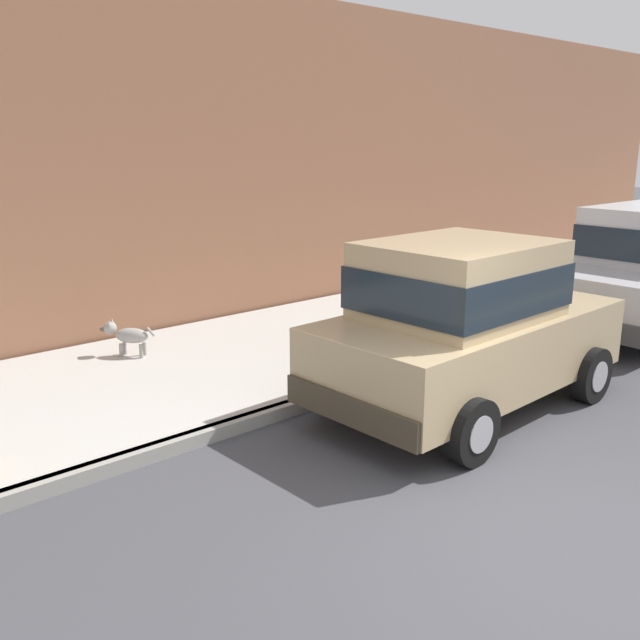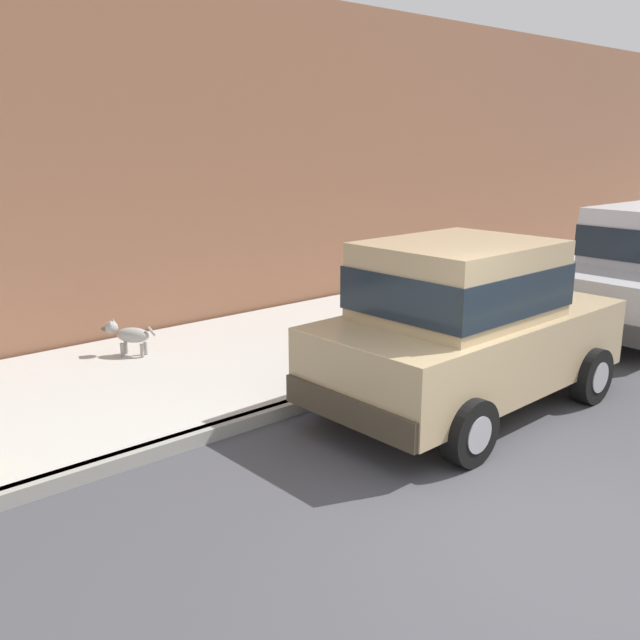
{
  "view_description": "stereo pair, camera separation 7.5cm",
  "coord_description": "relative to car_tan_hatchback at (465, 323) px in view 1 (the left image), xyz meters",
  "views": [
    {
      "loc": [
        2.24,
        -4.27,
        2.89
      ],
      "look_at": [
        -3.59,
        0.86,
        0.85
      ],
      "focal_mm": 38.53,
      "sensor_mm": 36.0,
      "label": 1
    },
    {
      "loc": [
        2.29,
        -4.21,
        2.89
      ],
      "look_at": [
        -3.59,
        0.86,
        0.85
      ],
      "focal_mm": 38.53,
      "sensor_mm": 36.0,
      "label": 2
    }
  ],
  "objects": [
    {
      "name": "ground_plane",
      "position": [
        2.08,
        -1.62,
        -0.98
      ],
      "size": [
        80.0,
        80.0,
        0.0
      ],
      "primitive_type": "plane",
      "color": "#424247"
    },
    {
      "name": "curb",
      "position": [
        -1.12,
        -1.62,
        -0.91
      ],
      "size": [
        0.16,
        64.0,
        0.14
      ],
      "primitive_type": "cube",
      "color": "gray",
      "rests_on": "ground"
    },
    {
      "name": "sidewalk",
      "position": [
        -2.92,
        -1.62,
        -0.91
      ],
      "size": [
        3.6,
        64.0,
        0.14
      ],
      "primitive_type": "cube",
      "color": "#B7B5AD",
      "rests_on": "ground"
    },
    {
      "name": "car_tan_hatchback",
      "position": [
        0.0,
        0.0,
        0.0
      ],
      "size": [
        2.02,
        3.84,
        1.88
      ],
      "color": "tan",
      "rests_on": "ground"
    },
    {
      "name": "dog_grey",
      "position": [
        -3.81,
        -2.09,
        -0.55
      ],
      "size": [
        0.6,
        0.54,
        0.49
      ],
      "color": "#999691",
      "rests_on": "sidewalk"
    },
    {
      "name": "building_facade",
      "position": [
        -5.02,
        4.25,
        1.59
      ],
      "size": [
        0.5,
        20.0,
        5.14
      ],
      "primitive_type": "cube",
      "color": "#8C5B42",
      "rests_on": "ground"
    }
  ]
}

